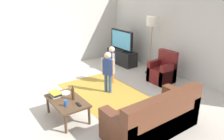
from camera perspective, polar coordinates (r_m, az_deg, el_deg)
name	(u,v)px	position (r m, az deg, el deg)	size (l,w,h in m)	color
ground	(92,100)	(5.39, -5.24, -7.79)	(7.80, 7.80, 0.00)	beige
wall_back	(178,31)	(6.88, 16.71, 9.55)	(6.00, 0.12, 2.70)	silver
wall_left	(43,27)	(7.61, -17.39, 10.44)	(0.12, 6.00, 2.70)	silver
area_rug	(102,91)	(5.82, -2.51, -5.45)	(2.20, 1.60, 0.01)	#B28C33
tv_stand	(122,57)	(7.86, 2.54, 3.34)	(1.20, 0.44, 0.50)	black
tv	(122,40)	(7.70, 2.48, 7.62)	(1.10, 0.28, 0.71)	black
couch	(155,119)	(4.20, 10.95, -12.33)	(0.80, 1.80, 0.86)	brown
armchair	(163,72)	(6.47, 13.01, -0.43)	(0.60, 0.60, 0.90)	maroon
floor_lamp	(152,24)	(6.77, 10.40, 11.58)	(0.36, 0.36, 1.78)	#262626
child_near_tv	(112,61)	(6.13, -0.06, 2.28)	(0.34, 0.20, 1.06)	orange
child_center	(108,69)	(5.52, -1.08, 0.36)	(0.32, 0.23, 1.08)	#33598C
coffee_table	(67,102)	(4.61, -11.55, -8.10)	(1.00, 0.60, 0.42)	#513823
book_stack	(55,94)	(4.76, -14.40, -6.03)	(0.26, 0.21, 0.10)	white
bottle	(73,94)	(4.53, -10.06, -6.00)	(0.06, 0.06, 0.30)	#4C3319
tv_remote	(79,104)	(4.36, -8.62, -8.76)	(0.17, 0.05, 0.02)	black
soda_can	(66,103)	(4.33, -11.87, -8.40)	(0.07, 0.07, 0.12)	#2659B2
plate	(65,93)	(4.86, -12.01, -5.80)	(0.22, 0.22, 0.02)	white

